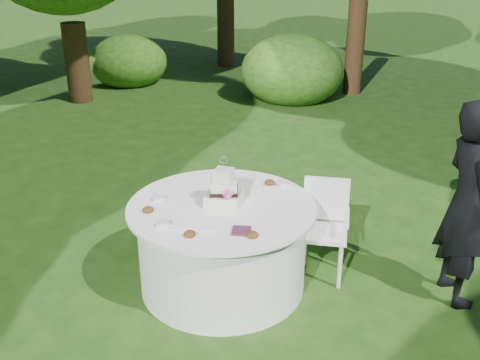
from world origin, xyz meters
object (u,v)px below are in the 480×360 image
Objects in this scene: guest at (468,204)px; napkins at (241,231)px; chair at (325,221)px; cake at (224,190)px; table at (222,246)px.

napkins is at bearing 93.92° from guest.
guest reaches higher than chair.
guest is 1.94m from cake.
chair is (-1.09, 0.28, -0.34)m from guest.
table is at bearing -109.29° from cake.
chair is (0.87, 0.28, 0.13)m from table.
guest is 1.94× the size of chair.
cake reaches higher than chair.
guest is (1.76, 0.44, 0.07)m from napkins.
cake is at bearing 110.28° from napkins.
chair reaches higher than table.
chair is at bearing 17.89° from table.
guest reaches higher than table.
cake is 0.47× the size of chair.
table is 1.78× the size of chair.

